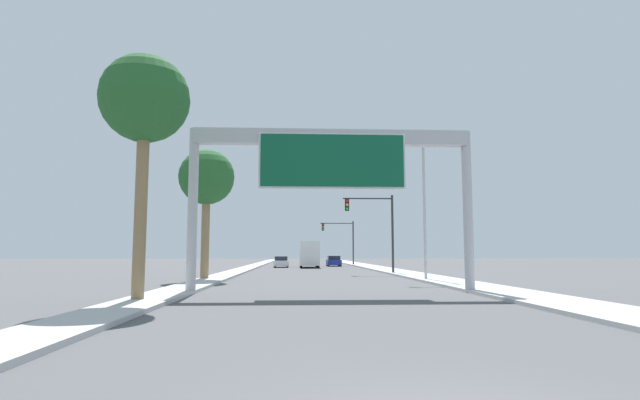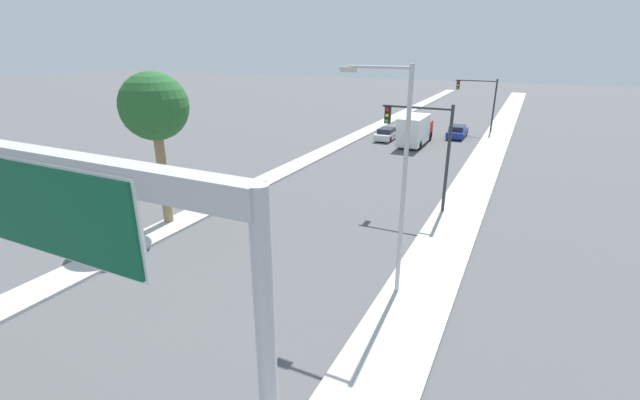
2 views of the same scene
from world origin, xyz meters
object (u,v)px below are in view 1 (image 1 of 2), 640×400
(traffic_light_near_intersection, at_px, (377,221))
(palm_tree_background, at_px, (207,179))
(car_mid_right, at_px, (334,261))
(car_far_center, at_px, (281,262))
(traffic_light_mid_block, at_px, (343,235))
(palm_tree_foreground, at_px, (145,102))
(street_lamp_right, at_px, (419,196))
(truck_box_primary, at_px, (309,254))
(sign_gantry, at_px, (332,163))

(traffic_light_near_intersection, distance_m, palm_tree_background, 16.20)
(car_mid_right, distance_m, car_far_center, 8.58)
(traffic_light_mid_block, bearing_deg, palm_tree_foreground, -103.25)
(car_mid_right, relative_size, car_far_center, 1.09)
(car_mid_right, bearing_deg, palm_tree_background, -108.26)
(street_lamp_right, bearing_deg, traffic_light_mid_block, 91.85)
(car_far_center, xyz_separation_m, palm_tree_background, (-4.31, -29.31, 6.22))
(palm_tree_background, relative_size, street_lamp_right, 0.93)
(truck_box_primary, bearing_deg, palm_tree_foreground, -99.90)
(truck_box_primary, distance_m, traffic_light_mid_block, 12.38)
(sign_gantry, relative_size, street_lamp_right, 1.40)
(car_mid_right, bearing_deg, street_lamp_right, -85.19)
(traffic_light_mid_block, bearing_deg, street_lamp_right, -88.15)
(car_far_center, bearing_deg, sign_gantry, -85.05)
(sign_gantry, distance_m, palm_tree_foreground, 8.68)
(sign_gantry, height_order, car_far_center, sign_gantry)
(traffic_light_near_intersection, xyz_separation_m, street_lamp_right, (1.08, -10.54, 1.01))
(sign_gantry, xyz_separation_m, car_far_center, (-3.50, 40.38, -5.40))
(traffic_light_near_intersection, height_order, street_lamp_right, street_lamp_right)
(palm_tree_background, xyz_separation_m, street_lamp_right, (14.32, -1.50, -1.26))
(sign_gantry, distance_m, car_mid_right, 45.79)
(traffic_light_near_intersection, bearing_deg, palm_tree_foreground, -118.29)
(traffic_light_near_intersection, distance_m, palm_tree_foreground, 27.55)
(car_mid_right, height_order, truck_box_primary, truck_box_primary)
(car_mid_right, bearing_deg, traffic_light_mid_block, 70.34)
(sign_gantry, bearing_deg, car_far_center, 94.95)
(traffic_light_near_intersection, bearing_deg, sign_gantry, -105.13)
(street_lamp_right, bearing_deg, palm_tree_background, 174.02)
(car_mid_right, height_order, traffic_light_near_intersection, traffic_light_near_intersection)
(sign_gantry, relative_size, truck_box_primary, 1.84)
(truck_box_primary, bearing_deg, palm_tree_background, -105.51)
(car_far_center, bearing_deg, traffic_light_near_intersection, -66.21)
(car_mid_right, relative_size, traffic_light_near_intersection, 0.67)
(car_mid_right, xyz_separation_m, traffic_light_near_intersection, (1.94, -25.23, 3.93))
(car_far_center, height_order, truck_box_primary, truck_box_primary)
(car_far_center, bearing_deg, truck_box_primary, -18.42)
(car_far_center, distance_m, traffic_light_mid_block, 13.57)
(palm_tree_foreground, bearing_deg, street_lamp_right, 44.00)
(traffic_light_mid_block, distance_m, street_lamp_right, 40.58)
(palm_tree_foreground, distance_m, street_lamp_right, 19.64)
(palm_tree_background, bearing_deg, car_mid_right, 71.74)
(truck_box_primary, relative_size, traffic_light_mid_block, 1.12)
(traffic_light_mid_block, bearing_deg, truck_box_primary, -115.53)
(car_far_center, height_order, palm_tree_background, palm_tree_background)
(car_mid_right, distance_m, traffic_light_mid_block, 6.27)
(car_mid_right, relative_size, traffic_light_mid_block, 0.71)
(palm_tree_foreground, xyz_separation_m, palm_tree_background, (-0.27, 15.07, -0.75))
(car_far_center, distance_m, street_lamp_right, 32.77)
(sign_gantry, xyz_separation_m, street_lamp_right, (6.51, 9.57, -0.44))
(palm_tree_foreground, distance_m, palm_tree_background, 15.09)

